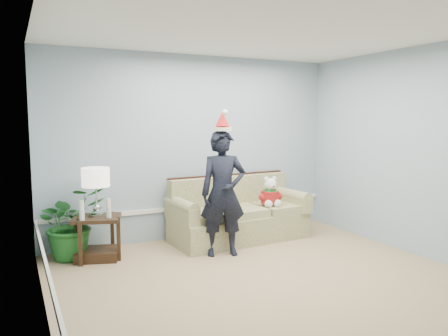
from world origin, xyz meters
name	(u,v)px	position (x,y,z in m)	size (l,w,h in m)	color
room_shell	(293,163)	(0.00, 0.00, 1.35)	(4.54, 5.04, 2.74)	tan
wainscot_trim	(144,237)	(-1.18, 1.18, 0.45)	(4.49, 4.99, 0.06)	white
sofa	(238,217)	(0.50, 2.08, 0.33)	(2.03, 0.96, 0.93)	#5A632E
side_table	(97,243)	(-1.54, 2.02, 0.21)	(0.69, 0.63, 0.55)	#312012
table_lamp	(96,179)	(-1.53, 2.04, 1.02)	(0.35, 0.35, 0.61)	silver
candle_pair	(95,210)	(-1.58, 1.89, 0.66)	(0.38, 0.06, 0.24)	silver
houseplant	(71,223)	(-1.83, 2.21, 0.46)	(0.83, 0.72, 0.93)	#1B5C20
man	(223,193)	(-0.03, 1.49, 0.81)	(0.59, 0.39, 1.63)	black
santa_hat	(223,122)	(-0.03, 1.50, 1.74)	(0.31, 0.33, 0.28)	white
teddy_bear	(270,195)	(0.95, 1.89, 0.65)	(0.32, 0.33, 0.44)	white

